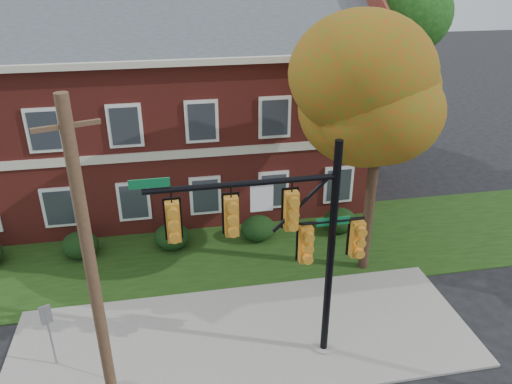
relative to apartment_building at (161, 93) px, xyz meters
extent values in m
plane|color=black|center=(2.00, -11.95, -4.99)|extent=(120.00, 120.00, 0.00)
cube|color=gray|center=(2.00, -10.95, -4.95)|extent=(14.00, 5.00, 0.08)
cube|color=#193811|center=(2.00, -5.95, -4.97)|extent=(30.00, 6.00, 0.04)
cube|color=maroon|center=(0.00, 0.05, -1.49)|extent=(18.00, 8.00, 7.00)
cube|color=beige|center=(0.00, 0.05, 2.13)|extent=(18.80, 8.80, 0.24)
cube|color=beige|center=(0.00, -3.98, -1.49)|extent=(18.00, 0.12, 0.35)
ellipsoid|color=black|center=(-3.50, -5.25, -4.46)|extent=(1.40, 1.26, 1.05)
ellipsoid|color=black|center=(0.00, -5.25, -4.46)|extent=(1.40, 1.26, 1.05)
ellipsoid|color=black|center=(3.50, -5.25, -4.46)|extent=(1.40, 1.26, 1.05)
ellipsoid|color=black|center=(7.00, -5.25, -4.46)|extent=(1.40, 1.26, 1.05)
cylinder|color=black|center=(7.00, -7.95, -2.11)|extent=(0.36, 0.36, 5.76)
ellipsoid|color=#B03B0F|center=(7.00, -7.95, 1.49)|extent=(4.25, 4.25, 3.60)
ellipsoid|color=#B03B0F|center=(7.62, -8.33, 2.09)|extent=(3.50, 3.50, 3.00)
cylinder|color=black|center=(11.00, 1.05, -1.47)|extent=(0.36, 0.36, 7.04)
ellipsoid|color=#103C11|center=(11.00, 1.05, 2.93)|extent=(5.95, 5.95, 5.04)
ellipsoid|color=#103C11|center=(11.88, 0.52, 3.53)|extent=(4.90, 4.90, 4.20)
cylinder|color=black|center=(1.00, 8.05, -1.15)|extent=(0.36, 0.36, 7.68)
cylinder|color=gray|center=(4.20, -11.90, -4.91)|extent=(0.53, 0.53, 0.15)
cylinder|color=black|center=(4.20, -11.90, -1.66)|extent=(0.21, 0.21, 6.66)
cylinder|color=black|center=(1.83, -11.92, 0.72)|extent=(4.75, 0.20, 0.15)
cylinder|color=black|center=(4.20, -11.90, -0.57)|extent=(1.71, 0.09, 0.08)
cube|color=#C07B1E|center=(0.12, -11.94, -0.14)|extent=(0.42, 0.29, 1.10)
cube|color=#C07B1E|center=(1.54, -11.92, -0.14)|extent=(0.42, 0.29, 1.10)
cube|color=#C07B1E|center=(3.06, -11.91, -0.14)|extent=(0.42, 0.29, 1.10)
cube|color=silver|center=(2.30, -11.92, 0.29)|extent=(0.57, 0.04, 0.71)
cube|color=#0C6134|center=(-0.36, -11.94, 0.93)|extent=(0.95, 0.05, 0.23)
cube|color=#C07B1E|center=(3.49, -11.90, -1.18)|extent=(0.42, 0.29, 1.10)
cube|color=#C07B1E|center=(4.92, -11.89, -1.18)|extent=(0.42, 0.29, 1.10)
cube|color=#0C6134|center=(4.20, -11.90, -0.57)|extent=(0.90, 0.05, 0.22)
cylinder|color=#493222|center=(-1.75, -12.95, -0.80)|extent=(0.35, 0.35, 8.36)
cube|color=#493222|center=(-1.75, -12.95, 2.73)|extent=(1.27, 0.49, 0.09)
cylinder|color=slate|center=(-3.50, -11.06, -3.92)|extent=(0.08, 0.08, 2.13)
cube|color=slate|center=(-3.50, -11.06, -3.14)|extent=(0.30, 0.16, 0.60)
camera|label=1|loc=(0.14, -22.67, 5.75)|focal=35.00mm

